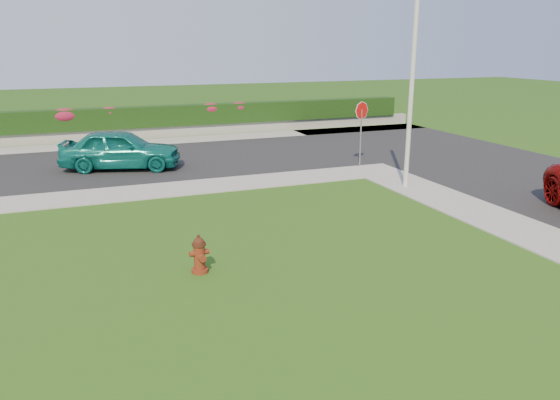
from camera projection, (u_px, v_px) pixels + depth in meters
name	position (u px, v px, depth m)	size (l,w,h in m)	color
ground	(305.00, 287.00, 11.50)	(120.00, 120.00, 0.00)	black
street_far	(56.00, 169.00, 22.31)	(26.00, 8.00, 0.04)	black
sidewalk_far	(21.00, 203.00, 17.48)	(24.00, 2.00, 0.04)	gray
curb_corner	(374.00, 171.00, 22.00)	(2.00, 2.00, 0.04)	gray
sidewalk_beyond	(140.00, 143.00, 28.19)	(34.00, 2.00, 0.04)	gray
retaining_wall	(136.00, 133.00, 29.45)	(34.00, 0.40, 0.60)	gray
hedge	(134.00, 117.00, 29.31)	(32.00, 0.90, 1.10)	black
fire_hydrant	(199.00, 255.00, 12.11)	(0.46, 0.43, 0.88)	#501D0C
sedan_teal	(121.00, 149.00, 22.02)	(1.90, 4.71, 1.60)	#0E6A63
utility_pole	(411.00, 95.00, 18.60)	(0.16, 0.16, 6.50)	silver
stop_sign	(361.00, 118.00, 22.19)	(0.71, 0.24, 2.71)	slate
flower_clump_c	(65.00, 116.00, 27.94)	(1.45, 0.93, 0.73)	#A31C39
flower_clump_d	(110.00, 112.00, 28.69)	(1.11, 0.71, 0.56)	#A31C39
flower_clump_e	(210.00, 109.00, 30.59)	(1.24, 0.80, 0.62)	#A31C39
flower_clump_f	(239.00, 107.00, 31.17)	(1.16, 0.75, 0.58)	#A31C39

